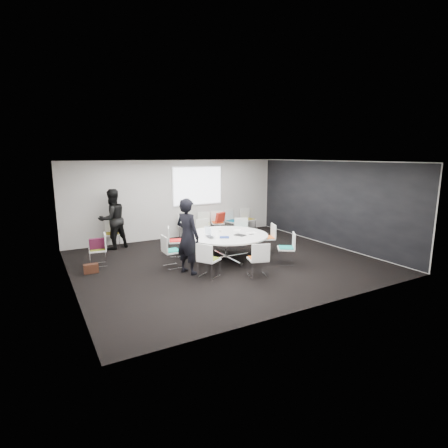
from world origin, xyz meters
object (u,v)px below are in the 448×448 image
chair_back_c (218,227)px  cup (220,231)px  chair_ring_d (176,247)px  chair_ring_c (205,238)px  chair_ring_h (286,254)px  chair_ring_f (209,266)px  person_main (188,236)px  chair_ring_g (258,266)px  chair_ring_b (241,236)px  chair_person_back (113,239)px  chair_back_d (233,226)px  brown_bag (91,269)px  chair_back_e (248,224)px  chair_spare_left (99,256)px  laptop (212,237)px  chair_ring_e (172,257)px  person_back (112,219)px  chair_back_b (204,229)px  chair_back_a (187,231)px  maroon_bag (97,244)px  chair_ring_a (267,243)px  conference_table (227,240)px

chair_back_c → cup: bearing=80.7°
chair_ring_d → chair_ring_c: bearing=136.0°
chair_ring_h → cup: 2.05m
chair_ring_f → person_main: person_main is taller
chair_ring_g → chair_ring_h: 1.36m
chair_ring_b → chair_person_back: size_ratio=1.00×
chair_back_d → chair_person_back: 4.54m
chair_ring_b → chair_back_d: bearing=-79.8°
brown_bag → chair_back_e: bearing=20.4°
chair_ring_c → brown_bag: 3.91m
chair_spare_left → person_main: size_ratio=0.46×
person_main → laptop: size_ratio=5.33×
chair_ring_e → chair_ring_f: same height
chair_ring_f → chair_back_c: (2.44, 4.06, 0.00)m
chair_back_c → person_back: person_back is taller
chair_back_b → chair_spare_left: same height
chair_back_a → chair_spare_left: size_ratio=1.00×
chair_back_d → chair_person_back: same height
chair_person_back → chair_ring_g: bearing=130.6°
chair_ring_e → chair_person_back: (-0.93, 2.91, 0.00)m
chair_ring_b → chair_person_back: (-3.85, 1.75, 0.00)m
chair_ring_d → person_back: (-1.44, 1.76, 0.69)m
chair_ring_b → person_main: person_main is taller
chair_ring_g → chair_back_c: bearing=90.5°
chair_ring_c → chair_ring_d: (-1.28, -0.62, 0.00)m
chair_ring_e → chair_back_b: bearing=140.5°
laptop → maroon_bag: bearing=71.6°
chair_ring_g → chair_spare_left: 4.36m
chair_ring_a → chair_back_e: size_ratio=1.00×
conference_table → chair_back_c: size_ratio=2.71×
chair_ring_f → chair_back_c: size_ratio=1.00×
chair_back_c → maroon_bag: 4.99m
chair_ring_f → chair_back_a: bearing=131.9°
chair_ring_h → brown_bag: size_ratio=2.44×
chair_ring_b → chair_spare_left: size_ratio=1.00×
chair_ring_c → chair_person_back: 3.01m
person_main → laptop: person_main is taller
chair_ring_d → chair_person_back: bearing=-123.3°
chair_back_b → maroon_bag: 4.48m
person_main → brown_bag: 2.63m
chair_ring_h → chair_back_e: bearing=14.1°
chair_ring_a → chair_ring_d: same height
chair_back_c → maroon_bag: bearing=38.2°
chair_ring_d → laptop: (0.64, -1.13, 0.47)m
chair_person_back → person_main: size_ratio=0.46×
brown_bag → cup: bearing=-4.3°
chair_ring_d → chair_ring_e: (-0.50, -0.99, 0.00)m
chair_back_b → chair_ring_e: bearing=75.2°
chair_ring_d → brown_bag: size_ratio=2.44×
chair_person_back → person_main: 3.79m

